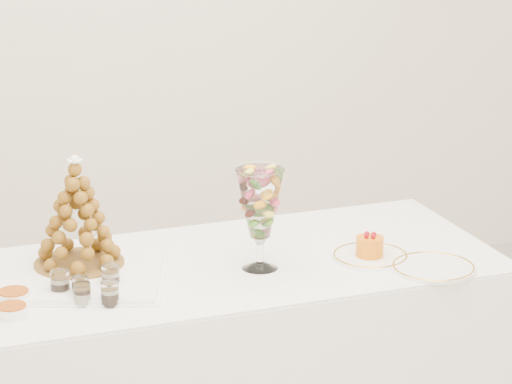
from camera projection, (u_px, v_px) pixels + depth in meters
name	position (u px, v px, depth m)	size (l,w,h in m)	color
buffet_table	(197.00, 374.00, 3.79)	(1.93, 0.88, 0.72)	white
lace_tray	(67.00, 276.00, 3.59)	(0.55, 0.42, 0.02)	white
macaron_vase	(260.00, 204.00, 3.62)	(0.14, 0.14, 0.31)	white
cake_plate	(370.00, 256.00, 3.76)	(0.24, 0.24, 0.01)	white
spare_plate	(433.00, 268.00, 3.66)	(0.26, 0.26, 0.01)	white
verrine_a	(60.00, 283.00, 3.46)	(0.06, 0.06, 0.07)	white
verrine_b	(80.00, 288.00, 3.44)	(0.05, 0.05, 0.06)	white
verrine_c	(110.00, 277.00, 3.51)	(0.05, 0.05, 0.07)	white
verrine_d	(82.00, 294.00, 3.39)	(0.05, 0.05, 0.07)	white
verrine_e	(110.00, 294.00, 3.39)	(0.05, 0.05, 0.07)	white
ramekin_back	(14.00, 297.00, 3.42)	(0.10, 0.10, 0.03)	white
ramekin_front	(12.00, 311.00, 3.32)	(0.09, 0.09, 0.03)	white
croquembouche	(77.00, 212.00, 3.61)	(0.27, 0.27, 0.34)	brown
mousse_cake	(370.00, 246.00, 3.74)	(0.09, 0.09, 0.08)	orange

